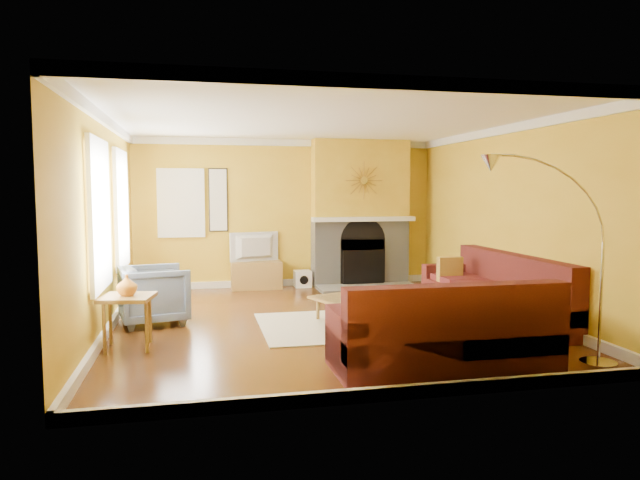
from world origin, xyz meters
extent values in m
cube|color=brown|center=(0.00, 0.00, -0.01)|extent=(5.50, 6.00, 0.02)
cube|color=white|center=(0.00, 0.00, 2.71)|extent=(5.50, 6.00, 0.02)
cube|color=gold|center=(0.00, 3.01, 1.35)|extent=(5.50, 0.02, 2.70)
cube|color=gold|center=(0.00, -3.01, 1.35)|extent=(5.50, 0.02, 2.70)
cube|color=gold|center=(-2.76, 0.00, 1.35)|extent=(0.02, 6.00, 2.70)
cube|color=gold|center=(2.76, 0.00, 1.35)|extent=(0.02, 6.00, 2.70)
cube|color=white|center=(-2.72, 1.30, 1.50)|extent=(0.06, 1.22, 1.72)
cube|color=white|center=(-2.72, -0.60, 1.50)|extent=(0.06, 1.22, 1.72)
cube|color=white|center=(-1.90, 2.96, 1.55)|extent=(0.82, 0.06, 1.22)
cube|color=white|center=(-1.25, 2.97, 1.60)|extent=(0.34, 0.04, 1.14)
cube|color=white|center=(1.35, 2.56, 1.25)|extent=(1.92, 0.22, 0.08)
cube|color=gray|center=(1.35, 2.25, 0.03)|extent=(1.80, 0.70, 0.06)
cube|color=beige|center=(0.35, -0.30, 0.01)|extent=(2.40, 1.80, 0.02)
cube|color=olive|center=(-0.60, 2.75, 0.25)|extent=(0.90, 0.40, 0.49)
imported|color=black|center=(-0.60, 2.75, 0.76)|extent=(0.92, 0.36, 0.53)
cube|color=white|center=(0.25, 2.78, 0.15)|extent=(0.30, 0.30, 0.30)
imported|color=slate|center=(-2.20, 0.35, 0.39)|extent=(1.01, 0.99, 0.78)
imported|color=orange|center=(-2.40, -0.85, 0.72)|extent=(0.29, 0.29, 0.24)
imported|color=white|center=(0.26, -0.25, 0.39)|extent=(0.22, 0.29, 0.03)
camera|label=1|loc=(-1.61, -7.43, 1.77)|focal=32.00mm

